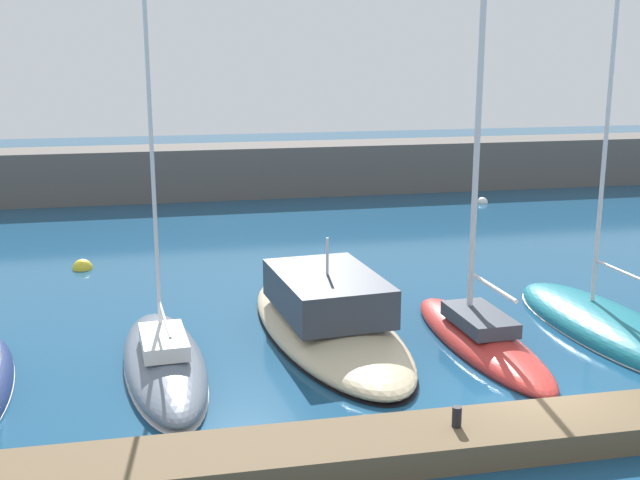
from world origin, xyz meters
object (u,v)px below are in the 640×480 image
at_px(mooring_buoy_yellow, 83,269).
at_px(dock_bollard, 457,417).
at_px(sailboat_slate_second, 164,360).
at_px(mooring_buoy_white, 482,203).
at_px(motorboat_sand_third, 327,318).
at_px(sailboat_red_fourth, 480,333).
at_px(sailboat_teal_fifth, 606,324).

height_order(mooring_buoy_yellow, dock_bollard, dock_bollard).
bearing_deg(mooring_buoy_yellow, sailboat_slate_second, -75.08).
distance_m(mooring_buoy_white, mooring_buoy_yellow, 21.91).
xyz_separation_m(sailboat_slate_second, mooring_buoy_yellow, (-2.81, 10.56, -0.28)).
bearing_deg(motorboat_sand_third, sailboat_red_fourth, -120.18).
relative_size(mooring_buoy_yellow, dock_bollard, 1.70).
bearing_deg(mooring_buoy_white, sailboat_red_fourth, -113.06).
bearing_deg(dock_bollard, sailboat_teal_fifth, 40.35).
distance_m(sailboat_slate_second, mooring_buoy_white, 26.07).
height_order(sailboat_red_fourth, dock_bollard, sailboat_red_fourth).
xyz_separation_m(motorboat_sand_third, sailboat_teal_fifth, (8.09, -1.56, -0.23)).
xyz_separation_m(sailboat_teal_fifth, mooring_buoy_yellow, (-15.64, 10.29, -0.23)).
bearing_deg(motorboat_sand_third, dock_bollard, -177.26).
relative_size(sailboat_slate_second, mooring_buoy_white, 20.66).
relative_size(motorboat_sand_third, mooring_buoy_yellow, 14.31).
bearing_deg(mooring_buoy_yellow, sailboat_red_fourth, -42.38).
bearing_deg(sailboat_red_fourth, sailboat_teal_fifth, -89.00).
bearing_deg(mooring_buoy_yellow, mooring_buoy_white, 24.52).
height_order(sailboat_teal_fifth, mooring_buoy_yellow, sailboat_teal_fifth).
xyz_separation_m(sailboat_teal_fifth, mooring_buoy_white, (4.30, 19.38, -0.23)).
height_order(sailboat_slate_second, mooring_buoy_yellow, sailboat_slate_second).
height_order(sailboat_teal_fifth, dock_bollard, sailboat_teal_fifth).
xyz_separation_m(motorboat_sand_third, mooring_buoy_white, (12.38, 17.82, -0.46)).
xyz_separation_m(mooring_buoy_white, mooring_buoy_yellow, (-19.94, -9.09, 0.00)).
height_order(sailboat_slate_second, sailboat_teal_fifth, sailboat_teal_fifth).
bearing_deg(sailboat_red_fourth, mooring_buoy_yellow, 44.83).
xyz_separation_m(motorboat_sand_third, dock_bollard, (1.10, -7.50, 0.35)).
distance_m(sailboat_red_fourth, dock_bollard, 6.38).
relative_size(mooring_buoy_white, mooring_buoy_yellow, 0.81).
distance_m(sailboat_red_fourth, sailboat_teal_fifth, 4.08).
height_order(sailboat_red_fourth, sailboat_teal_fifth, sailboat_teal_fifth).
relative_size(sailboat_slate_second, sailboat_teal_fifth, 0.68).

